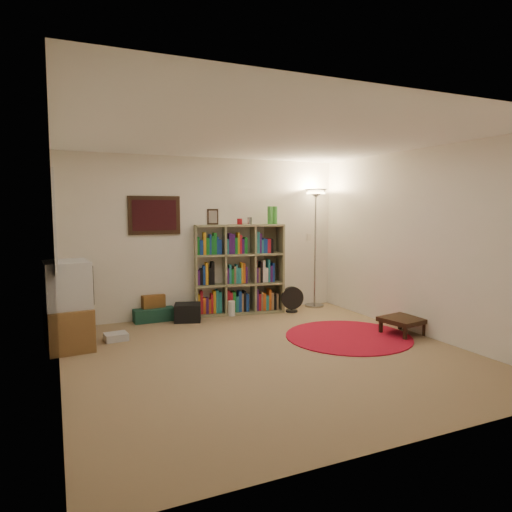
{
  "coord_description": "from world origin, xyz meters",
  "views": [
    {
      "loc": [
        -2.25,
        -4.68,
        1.71
      ],
      "look_at": [
        0.1,
        0.6,
        1.1
      ],
      "focal_mm": 32.0,
      "sensor_mm": 36.0,
      "label": 1
    }
  ],
  "objects_px": {
    "tv_stand": "(68,306)",
    "suitcase": "(153,314)",
    "floor_lamp": "(316,209)",
    "side_table": "(403,320)",
    "bookshelf": "(237,270)",
    "floor_fan": "(292,299)"
  },
  "relations": [
    {
      "from": "floor_lamp",
      "to": "tv_stand",
      "type": "distance_m",
      "value": 4.23
    },
    {
      "from": "floor_fan",
      "to": "tv_stand",
      "type": "distance_m",
      "value": 3.48
    },
    {
      "from": "suitcase",
      "to": "tv_stand",
      "type": "bearing_deg",
      "value": -143.32
    },
    {
      "from": "floor_lamp",
      "to": "side_table",
      "type": "height_order",
      "value": "floor_lamp"
    },
    {
      "from": "tv_stand",
      "to": "side_table",
      "type": "relative_size",
      "value": 1.84
    },
    {
      "from": "side_table",
      "to": "suitcase",
      "type": "bearing_deg",
      "value": 143.33
    },
    {
      "from": "bookshelf",
      "to": "side_table",
      "type": "distance_m",
      "value": 2.69
    },
    {
      "from": "bookshelf",
      "to": "side_table",
      "type": "height_order",
      "value": "bookshelf"
    },
    {
      "from": "tv_stand",
      "to": "suitcase",
      "type": "bearing_deg",
      "value": 33.24
    },
    {
      "from": "bookshelf",
      "to": "side_table",
      "type": "xyz_separation_m",
      "value": [
        1.56,
        -2.13,
        -0.51
      ]
    },
    {
      "from": "floor_lamp",
      "to": "side_table",
      "type": "relative_size",
      "value": 3.49
    },
    {
      "from": "tv_stand",
      "to": "side_table",
      "type": "height_order",
      "value": "tv_stand"
    },
    {
      "from": "tv_stand",
      "to": "suitcase",
      "type": "relative_size",
      "value": 1.74
    },
    {
      "from": "floor_fan",
      "to": "tv_stand",
      "type": "height_order",
      "value": "tv_stand"
    },
    {
      "from": "floor_lamp",
      "to": "suitcase",
      "type": "distance_m",
      "value": 3.2
    },
    {
      "from": "floor_fan",
      "to": "side_table",
      "type": "height_order",
      "value": "floor_fan"
    },
    {
      "from": "bookshelf",
      "to": "tv_stand",
      "type": "distance_m",
      "value": 2.75
    },
    {
      "from": "tv_stand",
      "to": "bookshelf",
      "type": "bearing_deg",
      "value": 14.04
    },
    {
      "from": "floor_fan",
      "to": "side_table",
      "type": "xyz_separation_m",
      "value": [
        0.73,
        -1.79,
        -0.02
      ]
    },
    {
      "from": "bookshelf",
      "to": "side_table",
      "type": "relative_size",
      "value": 2.99
    },
    {
      "from": "floor_fan",
      "to": "tv_stand",
      "type": "xyz_separation_m",
      "value": [
        -3.42,
        -0.57,
        0.3
      ]
    },
    {
      "from": "tv_stand",
      "to": "floor_lamp",
      "type": "bearing_deg",
      "value": 6.0
    }
  ]
}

